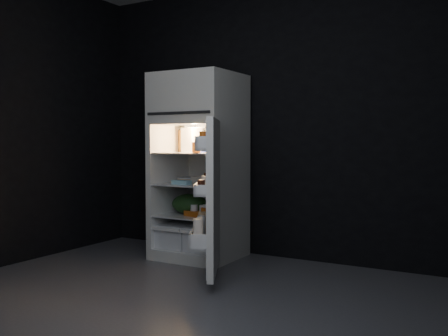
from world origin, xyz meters
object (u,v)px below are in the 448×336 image
Objects in this scene: refrigerator at (200,160)px; milk_jug at (192,140)px; fridge_door at (210,197)px; yogurt_tray at (199,214)px; egg_carton at (205,180)px.

refrigerator is 7.42× the size of milk_jug.
fridge_door is 4.36× the size of yogurt_tray.
fridge_door is 5.08× the size of milk_jug.
milk_jug is at bearing 131.69° from fridge_door.
refrigerator is 0.54m from yogurt_tray.
egg_carton is 0.33m from yogurt_tray.
egg_carton is (-0.46, 0.66, 0.08)m from fridge_door.
refrigerator reaches higher than milk_jug.
fridge_door reaches higher than yogurt_tray.
refrigerator is 0.22m from egg_carton.
refrigerator reaches higher than egg_carton.
egg_carton is 0.94× the size of yogurt_tray.
refrigerator is 0.94m from fridge_door.
fridge_door is at bearing -52.54° from refrigerator.
milk_jug is 0.86× the size of yogurt_tray.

